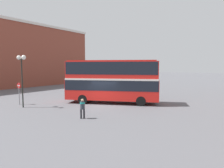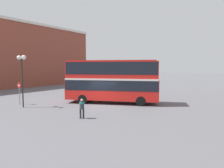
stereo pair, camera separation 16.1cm
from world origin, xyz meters
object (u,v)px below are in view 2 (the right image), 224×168
at_px(double_decker_bus, 112,79).
at_px(street_lamp_twin_globe, 22,65).
at_px(no_entry_sign, 19,90).
at_px(parked_car_kerb_near, 87,87).
at_px(pedestrian_foreground, 82,106).

distance_m(double_decker_bus, street_lamp_twin_globe, 9.31).
bearing_deg(no_entry_sign, double_decker_bus, 40.55).
bearing_deg(double_decker_bus, parked_car_kerb_near, 122.92).
height_order(parked_car_kerb_near, no_entry_sign, no_entry_sign).
bearing_deg(pedestrian_foreground, double_decker_bus, -23.84).
bearing_deg(pedestrian_foreground, parked_car_kerb_near, 1.42).
bearing_deg(pedestrian_foreground, no_entry_sign, 48.23).
xyz_separation_m(pedestrian_foreground, street_lamp_twin_globe, (-7.79, -0.32, 3.23)).
relative_size(pedestrian_foreground, parked_car_kerb_near, 0.36).
distance_m(double_decker_bus, pedestrian_foreground, 7.28).
bearing_deg(no_entry_sign, street_lamp_twin_globe, -19.74).
distance_m(street_lamp_twin_globe, no_entry_sign, 3.19).
distance_m(double_decker_bus, no_entry_sign, 10.04).
height_order(double_decker_bus, parked_car_kerb_near, double_decker_bus).
xyz_separation_m(double_decker_bus, street_lamp_twin_globe, (-5.83, -7.11, 1.47)).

